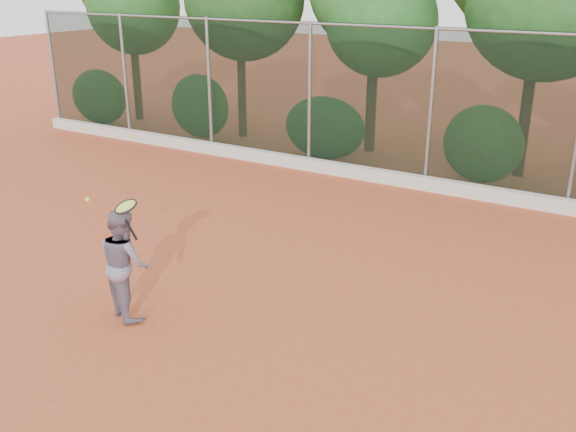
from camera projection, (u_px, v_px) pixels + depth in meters
The scene contains 6 objects.
ground at pixel (251, 322), 8.88m from camera, with size 80.00×80.00×0.00m, color #B54D2A.
concrete_curb at pixel (422, 183), 14.29m from camera, with size 24.00×0.20×0.30m, color silver.
tennis_player at pixel (125, 263), 8.82m from camera, with size 0.77×0.60×1.58m, color slate.
chainlink_fence at pixel (431, 105), 13.83m from camera, with size 24.09×0.09×3.50m.
tennis_racket at pixel (126, 209), 8.33m from camera, with size 0.41×0.40×0.58m.
tennis_ball_in_flight at pixel (87, 200), 9.20m from camera, with size 0.07×0.07×0.07m.
Camera 1 is at (4.44, -6.40, 4.52)m, focal length 40.00 mm.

